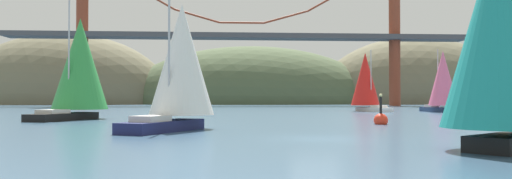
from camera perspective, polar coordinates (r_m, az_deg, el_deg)
name	(u,v)px	position (r m, az deg, el deg)	size (l,w,h in m)	color
ground_plane	(315,139)	(25.02, 6.95, -5.74)	(360.00, 360.00, 0.00)	#385670
headland_right	(415,104)	(172.13, 18.16, -1.59)	(68.10, 44.00, 44.90)	#6B664C
headland_center	(252,104)	(159.80, -0.45, -1.69)	(85.63, 44.00, 37.71)	#4C5B3D
headland_left	(65,104)	(167.24, -21.44, -1.59)	(68.89, 44.00, 45.27)	#6B664C
suspension_bridge	(242,32)	(120.68, -1.67, 6.80)	(113.01, 6.00, 39.39)	brown
sailboat_white_mainsail	(180,64)	(32.29, -8.84, 3.02)	(6.32, 8.41, 8.90)	#191E4C
sailboat_pink_spinnaker	(442,80)	(73.86, 21.01, 1.04)	(4.34, 7.46, 9.07)	navy
sailboat_teal_sail	(500,34)	(21.14, 26.72, 5.81)	(8.34, 7.28, 9.76)	black
sailboat_red_spinnaker	(366,81)	(75.31, 12.73, 1.02)	(5.43, 8.22, 9.19)	white
sailboat_green_sail	(79,66)	(49.98, -20.00, 2.57)	(6.71, 9.81, 11.51)	black
channel_buoy	(381,120)	(39.25, 14.41, -3.43)	(1.10, 1.10, 2.64)	red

